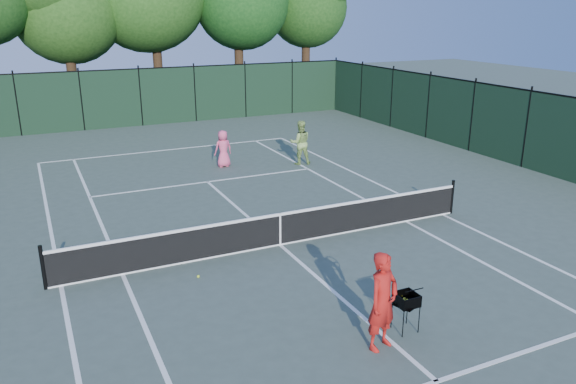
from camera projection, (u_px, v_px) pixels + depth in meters
name	position (u px, v px, depth m)	size (l,w,h in m)	color
ground	(280.00, 245.00, 14.99)	(90.00, 90.00, 0.00)	#425046
sideline_doubles_left	(61.00, 286.00, 12.76)	(0.10, 23.77, 0.01)	white
sideline_doubles_right	(442.00, 214.00, 17.22)	(0.10, 23.77, 0.01)	white
sideline_singles_left	(123.00, 274.00, 13.32)	(0.10, 23.77, 0.01)	white
sideline_singles_right	(406.00, 221.00, 16.66)	(0.10, 23.77, 0.01)	white
baseline_far	(171.00, 150.00, 25.21)	(10.97, 0.10, 0.01)	white
service_line_near	(437.00, 381.00, 9.49)	(8.23, 0.10, 0.01)	white
service_line_far	(208.00, 182.00, 20.49)	(8.23, 0.10, 0.01)	white
center_service_line	(280.00, 245.00, 14.99)	(0.10, 12.80, 0.01)	white
tennis_net	(280.00, 228.00, 14.84)	(11.69, 0.09, 1.06)	black
fence_far	(141.00, 98.00, 30.00)	(24.00, 0.05, 3.00)	black
coach	(383.00, 301.00, 10.18)	(0.87, 0.85, 1.89)	red
player_pink	(223.00, 149.00, 22.27)	(0.76, 0.53, 1.47)	#EA527E
player_green	(300.00, 142.00, 22.61)	(1.00, 0.86, 1.78)	#8FB359
ball_hopper	(406.00, 300.00, 10.81)	(0.54, 0.54, 0.79)	black
loose_ball_midcourt	(198.00, 276.00, 13.16)	(0.07, 0.07, 0.07)	#C7EB30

